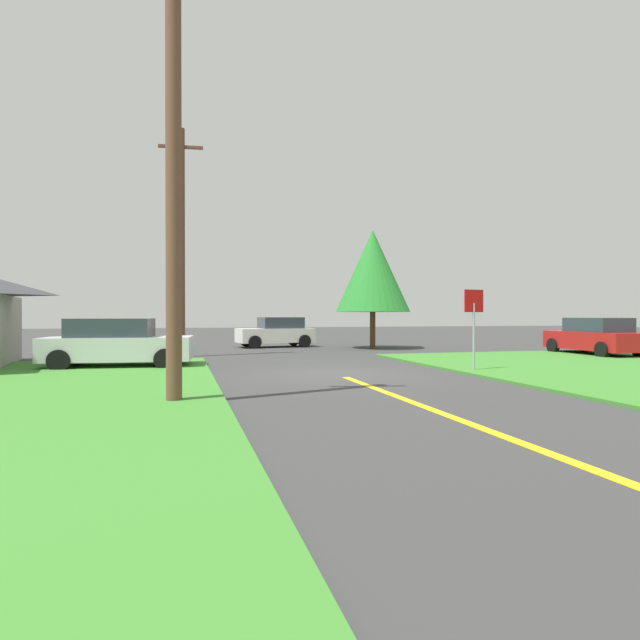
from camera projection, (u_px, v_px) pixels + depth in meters
ground_plane at (335, 374)px, 15.39m from camera, size 120.00×120.00×0.00m
lane_stripe_center at (492, 432)px, 7.66m from camera, size 0.20×14.00×0.01m
stop_sign at (474, 315)px, 15.77m from camera, size 0.68×0.13×2.50m
parked_car_near_building at (117, 343)px, 17.05m from camera, size 4.77×2.52×1.62m
car_approaching_junction at (277, 332)px, 28.39m from camera, size 4.24×2.43×1.62m
car_on_crossroad at (595, 337)px, 22.32m from camera, size 2.18×4.63×1.62m
utility_pole_near at (174, 160)px, 10.08m from camera, size 1.79×0.46×9.25m
utility_pole_mid at (181, 241)px, 21.57m from camera, size 1.80×0.32×9.44m
oak_tree_left at (373, 271)px, 27.26m from camera, size 3.89×3.89×6.19m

